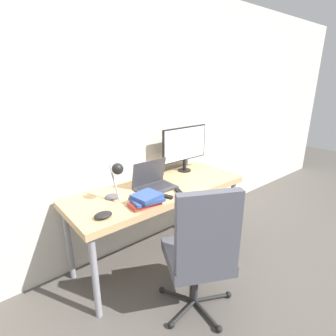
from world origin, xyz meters
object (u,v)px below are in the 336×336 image
Objects in this scene: office_chair at (201,249)px; game_controller at (103,215)px; laptop at (153,183)px; desk_lamp at (116,176)px; monitor at (185,145)px; book_stack at (146,200)px.

office_chair reaches higher than game_controller.
laptop is 1.05× the size of desk_lamp.
office_chair is at bearing -126.76° from monitor.
desk_lamp is at bearing 127.63° from book_stack.
office_chair is (-0.14, -0.75, -0.24)m from laptop.
laptop is 0.35m from book_stack.
laptop is at bearing 43.96° from book_stack.
monitor is (0.55, 0.17, 0.23)m from laptop.
office_chair is (0.26, -0.70, -0.42)m from desk_lamp.
book_stack is at bearing -152.58° from monitor.
laptop reaches higher than book_stack.
laptop is 0.63m from monitor.
laptop reaches higher than game_controller.
monitor is at bearing 13.18° from desk_lamp.
game_controller is at bearing 131.18° from office_chair.
office_chair reaches higher than book_stack.
laptop is at bearing 79.54° from office_chair.
book_stack is (-0.11, 0.51, 0.24)m from office_chair.
office_chair is at bearing -100.46° from laptop.
monitor is 1.74× the size of desk_lamp.
office_chair is 0.75m from game_controller.
desk_lamp reaches higher than laptop.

